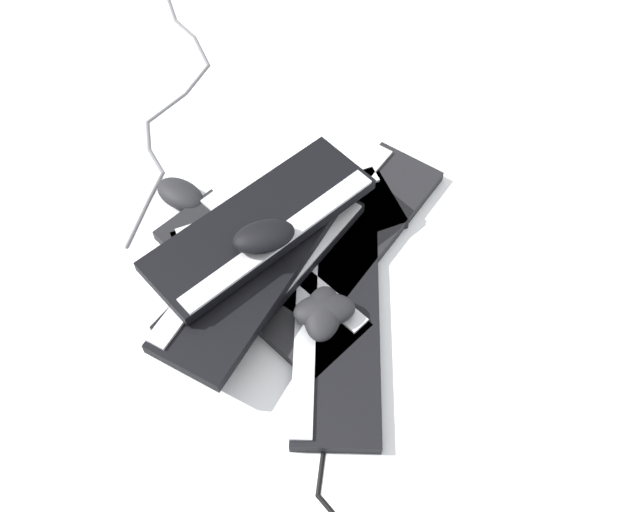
{
  "coord_description": "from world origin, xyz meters",
  "views": [
    {
      "loc": [
        0.54,
        -0.47,
        1.14
      ],
      "look_at": [
        -0.07,
        -0.08,
        0.06
      ],
      "focal_mm": 40.0,
      "sensor_mm": 36.0,
      "label": 1
    }
  ],
  "objects": [
    {
      "name": "keyboard_3",
      "position": [
        -0.12,
        -0.18,
        0.01
      ],
      "size": [
        0.46,
        0.24,
        0.03
      ],
      "color": "black",
      "rests_on": "ground"
    },
    {
      "name": "mouse_4",
      "position": [
        0.03,
        -0.14,
        0.05
      ],
      "size": [
        0.13,
        0.12,
        0.04
      ],
      "primitive_type": "ellipsoid",
      "rotation": [
        0.0,
        0.0,
        5.6
      ],
      "color": "black",
      "rests_on": "keyboard_0"
    },
    {
      "name": "mouse_0",
      "position": [
        -0.11,
        -0.17,
        0.14
      ],
      "size": [
        0.09,
        0.12,
        0.04
      ],
      "primitive_type": "ellipsoid",
      "rotation": [
        0.0,
        0.0,
        4.46
      ],
      "color": "black",
      "rests_on": "keyboard_6"
    },
    {
      "name": "mouse_1",
      "position": [
        -0.37,
        -0.22,
        0.02
      ],
      "size": [
        0.13,
        0.1,
        0.04
      ],
      "primitive_type": "ellipsoid",
      "rotation": [
        0.0,
        0.0,
        3.54
      ],
      "color": "black",
      "rests_on": "ground"
    },
    {
      "name": "cable_0",
      "position": [
        -0.64,
        -0.12,
        0.0
      ],
      "size": [
        0.68,
        0.42,
        0.01
      ],
      "color": "#59595B",
      "rests_on": "ground"
    },
    {
      "name": "keyboard_0",
      "position": [
        0.05,
        -0.12,
        0.01
      ],
      "size": [
        0.45,
        0.37,
        0.03
      ],
      "color": "black",
      "rests_on": "ground"
    },
    {
      "name": "mouse_3",
      "position": [
        0.02,
        -0.13,
        0.05
      ],
      "size": [
        0.11,
        0.13,
        0.04
      ],
      "primitive_type": "ellipsoid",
      "rotation": [
        0.0,
        0.0,
        1.14
      ],
      "color": "black",
      "rests_on": "keyboard_0"
    },
    {
      "name": "keyboard_6",
      "position": [
        -0.16,
        -0.15,
        0.1
      ],
      "size": [
        0.22,
        0.46,
        0.03
      ],
      "color": "black",
      "rests_on": "keyboard_5"
    },
    {
      "name": "keyboard_4",
      "position": [
        -0.12,
        -0.17,
        0.04
      ],
      "size": [
        0.3,
        0.46,
        0.03
      ],
      "color": "black",
      "rests_on": "keyboard_3"
    },
    {
      "name": "keyboard_5",
      "position": [
        -0.11,
        -0.2,
        0.07
      ],
      "size": [
        0.34,
        0.46,
        0.03
      ],
      "color": "black",
      "rests_on": "keyboard_4"
    },
    {
      "name": "ground_plane",
      "position": [
        0.0,
        0.0,
        0.0
      ],
      "size": [
        3.2,
        3.2,
        0.0
      ],
      "primitive_type": "plane",
      "color": "white"
    },
    {
      "name": "keyboard_2",
      "position": [
        -0.19,
        -0.08,
        0.01
      ],
      "size": [
        0.23,
        0.46,
        0.03
      ],
      "color": "black",
      "rests_on": "ground"
    },
    {
      "name": "mouse_2",
      "position": [
        -0.2,
        -0.06,
        0.05
      ],
      "size": [
        0.1,
        0.13,
        0.04
      ],
      "primitive_type": "ellipsoid",
      "rotation": [
        0.0,
        0.0,
        1.17
      ],
      "color": "#4C4C51",
      "rests_on": "keyboard_2"
    },
    {
      "name": "keyboard_1",
      "position": [
        -0.12,
        0.03,
        0.01
      ],
      "size": [
        0.31,
        0.46,
        0.03
      ],
      "color": "black",
      "rests_on": "ground"
    }
  ]
}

